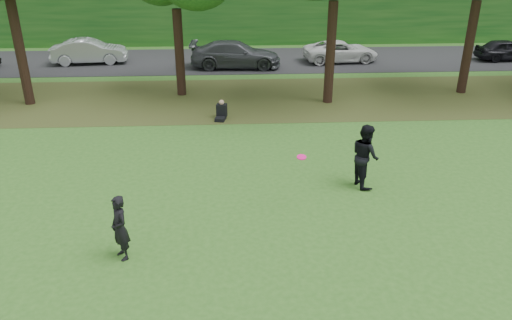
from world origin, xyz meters
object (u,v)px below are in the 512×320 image
(player_left, at_px, (120,228))
(player_right, at_px, (365,156))
(seated_person, at_px, (221,112))
(frisbee, at_px, (302,157))

(player_left, bearing_deg, player_right, 83.18)
(seated_person, bearing_deg, frisbee, -61.14)
(frisbee, xyz_separation_m, seated_person, (-2.34, 7.78, -1.31))
(player_left, distance_m, player_right, 7.73)
(player_right, relative_size, seated_person, 2.45)
(player_right, height_order, seated_person, player_right)
(player_left, xyz_separation_m, player_right, (6.88, 3.53, 0.18))
(player_right, distance_m, seated_person, 7.91)
(player_right, xyz_separation_m, frisbee, (-2.20, -1.34, 0.61))
(player_left, relative_size, player_right, 0.83)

